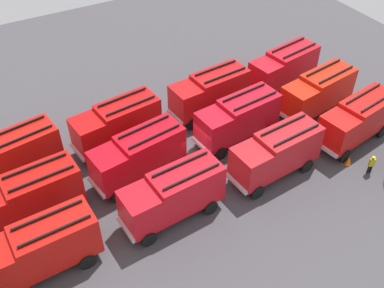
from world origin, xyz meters
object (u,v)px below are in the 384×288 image
Objects in this scene: fire_truck_2 at (117,123)px; firefighter_0 at (371,164)px; fire_truck_6 at (139,154)px; fire_truck_4 at (318,91)px; traffic_cone_0 at (349,161)px; fire_truck_0 at (284,67)px; firefighter_1 at (15,191)px; fire_truck_10 at (173,194)px; fire_truck_11 at (40,248)px; fire_truck_7 at (28,196)px; fire_truck_9 at (276,152)px; fire_truck_5 at (238,118)px; fire_truck_1 at (210,92)px; fire_truck_3 at (12,155)px; fire_truck_8 at (358,119)px.

firefighter_0 is at bearing 134.03° from fire_truck_2.
fire_truck_4 is at bearing 171.29° from fire_truck_6.
fire_truck_0 is at bearing -101.04° from traffic_cone_0.
fire_truck_0 reaches higher than firefighter_1.
fire_truck_10 is 1.01× the size of fire_truck_11.
firefighter_0 is (-23.88, 3.68, -1.26)m from fire_truck_11.
fire_truck_7 is 1.00× the size of fire_truck_9.
fire_truck_2 is at bearing -155.32° from fire_truck_7.
fire_truck_10 is 9.88× the size of traffic_cone_0.
firefighter_1 is at bearing -11.82° from fire_truck_5.
fire_truck_2 is at bearing -110.75° from firefighter_0.
fire_truck_1 is 9.40m from fire_truck_4.
fire_truck_5 is 9.94× the size of traffic_cone_0.
fire_truck_11 is at bearing 10.72° from fire_truck_0.
fire_truck_2 is 4.61× the size of firefighter_0.
fire_truck_1 is 0.99× the size of fire_truck_3.
fire_truck_4 is at bearing 158.49° from fire_truck_2.
fire_truck_8 is 16.65m from fire_truck_10.
fire_truck_6 is 4.63× the size of firefighter_0.
fire_truck_4 and fire_truck_5 have the same top height.
fire_truck_1 is 0.99× the size of fire_truck_2.
fire_truck_7 is at bearing -4.61° from fire_truck_5.
fire_truck_0 and fire_truck_6 have the same top height.
fire_truck_5 reaches higher than firefighter_1.
fire_truck_10 is at bearing 86.82° from fire_truck_6.
firefighter_1 is at bearing -13.01° from fire_truck_4.
fire_truck_11 is 6.82m from firefighter_1.
fire_truck_11 is 4.37× the size of firefighter_1.
fire_truck_4 is 4.63× the size of firefighter_0.
fire_truck_5 is at bearing -167.40° from fire_truck_11.
fire_truck_3 is at bearing -36.67° from fire_truck_6.
fire_truck_1 is 9.75m from fire_truck_6.
fire_truck_10 is (8.55, -0.07, 0.00)m from fire_truck_9.
fire_truck_1 is 12.78m from traffic_cone_0.
fire_truck_0 is at bearing -154.84° from fire_truck_10.
fire_truck_9 is 18.99m from firefighter_1.
fire_truck_8 is (-17.04, 4.79, 0.00)m from fire_truck_6.
fire_truck_0 is at bearing 173.95° from fire_truck_2.
firefighter_1 is at bearing -90.58° from fire_truck_11.
fire_truck_3 is 10.07× the size of traffic_cone_0.
fire_truck_3 is 1.01× the size of fire_truck_5.
fire_truck_2 is 4.45× the size of firefighter_1.
fire_truck_3 is at bearing -32.74° from fire_truck_9.
fire_truck_6 reaches higher than traffic_cone_0.
fire_truck_5 is at bearing -123.34° from firefighter_0.
fire_truck_1 and fire_truck_5 have the same top height.
fire_truck_7 is at bearing -8.11° from fire_truck_4.
fire_truck_4 is 1.01× the size of fire_truck_9.
fire_truck_1 is 1.00× the size of fire_truck_10.
traffic_cone_0 is (-23.40, 8.89, -0.56)m from firefighter_1.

